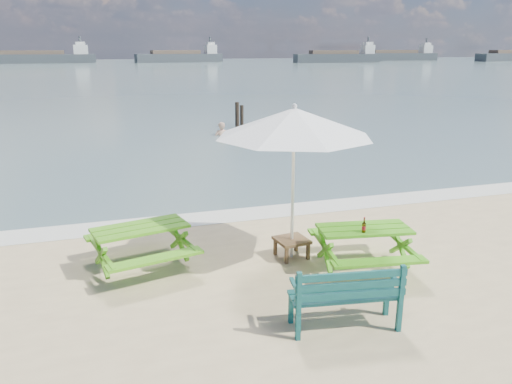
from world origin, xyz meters
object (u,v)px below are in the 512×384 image
object	(u,v)px
side_table	(292,247)
patio_umbrella	(294,122)
picnic_table_left	(142,248)
swimmer	(221,141)
park_bench	(344,308)
beer_bottle	(364,227)
picnic_table_right	(363,248)

from	to	relation	value
side_table	patio_umbrella	world-z (taller)	patio_umbrella
side_table	picnic_table_left	bearing A→B (deg)	172.12
side_table	patio_umbrella	xyz separation A→B (m)	(0.00, 0.00, 2.28)
patio_umbrella	swimmer	distance (m)	13.63
park_bench	side_table	size ratio (longest dim) A/B	2.52
swimmer	beer_bottle	bearing A→B (deg)	-93.90
side_table	swimmer	distance (m)	13.36
patio_umbrella	beer_bottle	bearing A→B (deg)	-48.15
picnic_table_left	park_bench	xyz separation A→B (m)	(2.46, -2.78, -0.08)
picnic_table_right	park_bench	distance (m)	2.02
picnic_table_left	swimmer	distance (m)	13.63
picnic_table_right	side_table	size ratio (longest dim) A/B	3.15
picnic_table_left	side_table	bearing A→B (deg)	-7.88
patio_umbrella	park_bench	bearing A→B (deg)	-94.12
patio_umbrella	beer_bottle	xyz separation A→B (m)	(0.88, -0.99, -1.64)
patio_umbrella	beer_bottle	world-z (taller)	patio_umbrella
picnic_table_right	swimmer	distance (m)	14.05
park_bench	swimmer	distance (m)	15.78
picnic_table_left	picnic_table_right	size ratio (longest dim) A/B	1.06
side_table	beer_bottle	bearing A→B (deg)	-48.15
picnic_table_left	side_table	size ratio (longest dim) A/B	3.35
park_bench	picnic_table_left	bearing A→B (deg)	131.50
side_table	swimmer	bearing A→B (deg)	82.03
picnic_table_left	picnic_table_right	xyz separation A→B (m)	(3.64, -1.15, -0.01)
park_bench	beer_bottle	size ratio (longest dim) A/B	6.01
picnic_table_right	swimmer	size ratio (longest dim) A/B	1.14
park_bench	patio_umbrella	size ratio (longest dim) A/B	0.50
picnic_table_left	patio_umbrella	world-z (taller)	patio_umbrella
picnic_table_left	beer_bottle	distance (m)	3.80
park_bench	patio_umbrella	xyz separation A→B (m)	(0.17, 2.42, 2.18)
picnic_table_left	swimmer	size ratio (longest dim) A/B	1.21
park_bench	picnic_table_right	bearing A→B (deg)	53.94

